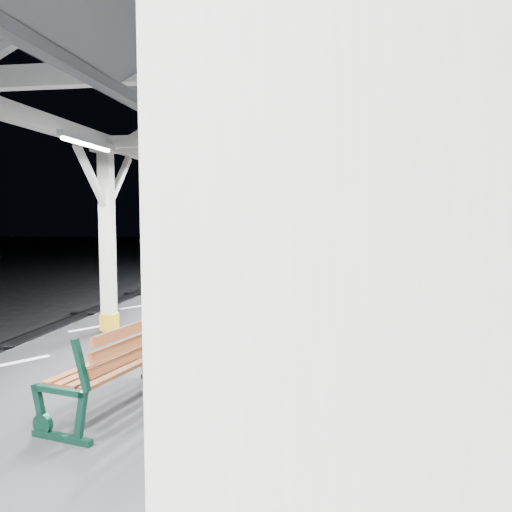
# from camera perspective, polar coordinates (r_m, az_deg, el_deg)

# --- Properties ---
(ground) EXTENTS (120.00, 120.00, 0.00)m
(ground) POSITION_cam_1_polar(r_m,az_deg,el_deg) (7.36, -8.22, -20.27)
(ground) COLOR black
(ground) RESTS_ON ground
(platform) EXTENTS (6.00, 50.00, 1.00)m
(platform) POSITION_cam_1_polar(r_m,az_deg,el_deg) (7.16, -8.27, -16.64)
(platform) COLOR black
(platform) RESTS_ON ground
(hazard_stripes_left) EXTENTS (1.00, 48.00, 0.01)m
(hazard_stripes_left) POSITION_cam_1_polar(r_m,az_deg,el_deg) (8.05, -25.55, -10.88)
(hazard_stripes_left) COLOR silver
(hazard_stripes_left) RESTS_ON platform
(hazard_stripes_right) EXTENTS (1.00, 48.00, 0.01)m
(hazard_stripes_right) POSITION_cam_1_polar(r_m,az_deg,el_deg) (6.72, 12.67, -13.60)
(hazard_stripes_right) COLOR silver
(hazard_stripes_right) RESTS_ON platform
(canopy) EXTENTS (5.40, 49.00, 4.65)m
(canopy) POSITION_cam_1_polar(r_m,az_deg,el_deg) (6.81, -8.74, 17.05)
(canopy) COLOR silver
(canopy) RESTS_ON platform
(bench_near) EXTENTS (1.07, 1.96, 1.01)m
(bench_near) POSITION_cam_1_polar(r_m,az_deg,el_deg) (5.68, -14.38, -11.46)
(bench_near) COLOR #0C2F24
(bench_near) RESTS_ON platform
(bench_mid) EXTENTS (0.90, 1.75, 0.90)m
(bench_mid) POSITION_cam_1_polar(r_m,az_deg,el_deg) (11.38, 1.11, -3.48)
(bench_mid) COLOR #0C2F24
(bench_mid) RESTS_ON platform
(bench_far) EXTENTS (0.90, 1.94, 1.01)m
(bench_far) POSITION_cam_1_polar(r_m,az_deg,el_deg) (11.54, 3.35, -3.08)
(bench_far) COLOR #0C2F24
(bench_far) RESTS_ON platform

